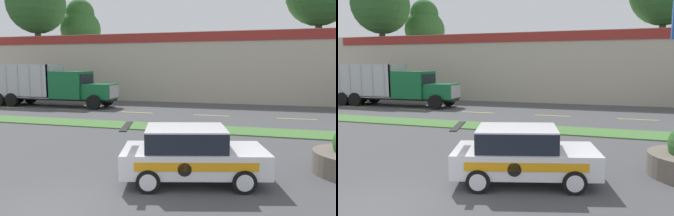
# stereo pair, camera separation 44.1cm
# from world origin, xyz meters

# --- Properties ---
(ground_plane) EXTENTS (600.00, 600.00, 0.00)m
(ground_plane) POSITION_xyz_m (0.00, 0.00, 0.00)
(ground_plane) COLOR #474749
(grass_verge) EXTENTS (120.00, 2.13, 0.06)m
(grass_verge) POSITION_xyz_m (0.00, 10.83, 0.03)
(grass_verge) COLOR #477538
(grass_verge) RESTS_ON ground_plane
(centre_line_2) EXTENTS (2.40, 0.14, 0.01)m
(centre_line_2) POSITION_xyz_m (-14.60, 15.89, 0.00)
(centre_line_2) COLOR yellow
(centre_line_2) RESTS_ON ground_plane
(centre_line_3) EXTENTS (2.40, 0.14, 0.01)m
(centre_line_3) POSITION_xyz_m (-9.20, 15.89, 0.00)
(centre_line_3) COLOR yellow
(centre_line_3) RESTS_ON ground_plane
(centre_line_4) EXTENTS (2.40, 0.14, 0.01)m
(centre_line_4) POSITION_xyz_m (-3.80, 15.89, 0.00)
(centre_line_4) COLOR yellow
(centre_line_4) RESTS_ON ground_plane
(centre_line_5) EXTENTS (2.40, 0.14, 0.01)m
(centre_line_5) POSITION_xyz_m (1.60, 15.89, 0.00)
(centre_line_5) COLOR yellow
(centre_line_5) RESTS_ON ground_plane
(centre_line_6) EXTENTS (2.40, 0.14, 0.01)m
(centre_line_6) POSITION_xyz_m (7.00, 15.89, 0.00)
(centre_line_6) COLOR yellow
(centre_line_6) RESTS_ON ground_plane
(dump_truck_mid) EXTENTS (11.86, 2.62, 3.45)m
(dump_truck_mid) POSITION_xyz_m (-11.46, 17.53, 1.55)
(dump_truck_mid) COLOR black
(dump_truck_mid) RESTS_ON ground_plane
(rally_car) EXTENTS (4.41, 2.83, 1.64)m
(rally_car) POSITION_xyz_m (2.78, 3.01, 0.83)
(rally_car) COLOR white
(rally_car) RESTS_ON ground_plane
(store_building_backdrop) EXTENTS (37.40, 12.10, 6.34)m
(store_building_backdrop) POSITION_xyz_m (-4.25, 29.06, 3.17)
(store_building_backdrop) COLOR #BCB29E
(store_building_backdrop) RESTS_ON ground_plane
(tree_behind_centre) EXTENTS (5.92, 5.92, 14.05)m
(tree_behind_centre) POSITION_xyz_m (-17.71, 23.88, 10.15)
(tree_behind_centre) COLOR brown
(tree_behind_centre) RESTS_ON ground_plane
(tree_behind_right) EXTENTS (4.68, 4.68, 11.10)m
(tree_behind_right) POSITION_xyz_m (-15.95, 29.50, 8.03)
(tree_behind_right) COLOR brown
(tree_behind_right) RESTS_ON ground_plane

